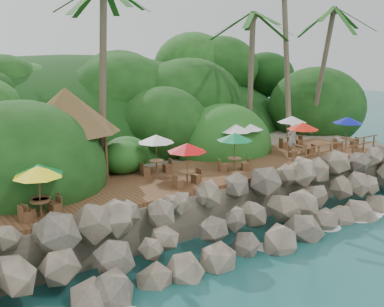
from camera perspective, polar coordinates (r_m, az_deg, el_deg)
ground at (r=20.88m, az=9.98°, el=-12.23°), size 140.00×140.00×0.00m
land_base at (r=32.97m, az=-10.31°, el=-0.74°), size 32.00×25.20×2.10m
jungle_hill at (r=39.93m, az=-14.98°, el=-0.08°), size 44.80×28.00×15.40m
seawall at (r=21.74m, az=6.29°, el=-7.76°), size 29.00×4.00×2.30m
terrace at (r=24.34m, az=0.00°, el=-2.75°), size 26.00×5.00×0.20m
jungle_foliage at (r=32.37m, az=-9.45°, el=-2.90°), size 44.00×16.00×12.00m
foam_line at (r=21.06m, az=9.39°, el=-11.89°), size 25.20×0.80×0.06m
palapa at (r=23.79m, az=-15.35°, el=5.25°), size 5.30×5.30×4.60m
dining_clusters at (r=24.27m, az=1.55°, el=1.66°), size 25.53×4.91×2.09m
railing at (r=28.79m, az=17.48°, el=0.61°), size 8.30×0.10×1.00m
waiter at (r=29.55m, az=12.30°, el=1.84°), size 0.75×0.58×1.82m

